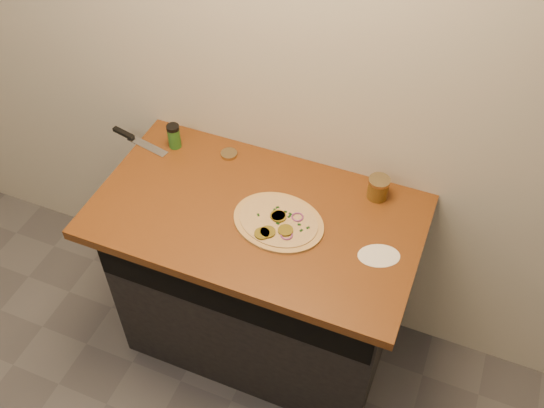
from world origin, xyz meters
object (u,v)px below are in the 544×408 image
at_px(salsa_jar, 378,188).
at_px(spice_shaker, 174,136).
at_px(pizza, 278,222).
at_px(chefs_knife, 135,139).

distance_m(salsa_jar, spice_shaker, 0.83).
relative_size(pizza, chefs_knife, 1.34).
bearing_deg(pizza, spice_shaker, 156.82).
distance_m(pizza, salsa_jar, 0.39).
xyz_separation_m(chefs_knife, salsa_jar, (1.00, 0.06, 0.04)).
height_order(chefs_knife, salsa_jar, salsa_jar).
distance_m(pizza, chefs_knife, 0.74).
xyz_separation_m(salsa_jar, spice_shaker, (-0.83, -0.03, 0.01)).
relative_size(pizza, salsa_jar, 4.30).
distance_m(chefs_knife, spice_shaker, 0.18).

